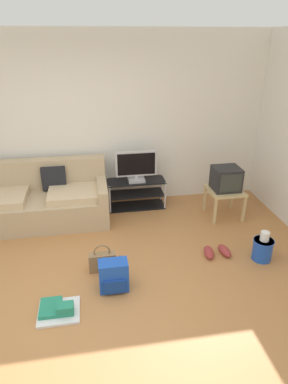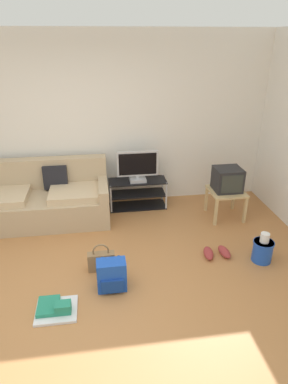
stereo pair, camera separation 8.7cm
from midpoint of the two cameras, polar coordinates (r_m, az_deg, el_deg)
The scene contains 12 objects.
ground_plane at distance 3.83m, azimuth -10.65°, elevation -18.13°, with size 9.00×9.80×0.02m, color #B27542.
wall_back at distance 5.40m, azimuth -11.75°, elevation 11.37°, with size 9.00×0.10×2.70m, color silver.
couch at distance 5.30m, azimuth -17.77°, elevation -1.44°, with size 2.03×0.90×0.88m.
tv_stand at distance 5.49m, azimuth -1.77°, elevation -0.28°, with size 0.92×0.37×0.47m.
flat_tv at distance 5.28m, azimuth -1.81°, elevation 4.34°, with size 0.65×0.22×0.50m.
side_table at distance 5.28m, azimuth 13.13°, elevation -0.31°, with size 0.52×0.52×0.45m.
crt_tv at distance 5.19m, azimuth 13.33°, elevation 2.22°, with size 0.40×0.37×0.35m.
backpack at distance 3.83m, azimuth -5.86°, elevation -14.02°, with size 0.32×0.26×0.36m.
handbag at distance 4.14m, azimuth -7.69°, elevation -11.57°, with size 0.32×0.11×0.36m.
cleaning_bucket at distance 4.50m, azimuth 19.02°, elevation -9.00°, with size 0.26×0.26×0.40m.
sneakers_pair at distance 4.50m, azimuth 11.72°, elevation -9.89°, with size 0.37×0.29×0.09m.
floor_tray at distance 3.74m, azimuth -15.06°, elevation -18.82°, with size 0.42×0.37×0.14m.
Camera 1 is at (0.17, -2.80, 2.58)m, focal length 31.34 mm.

